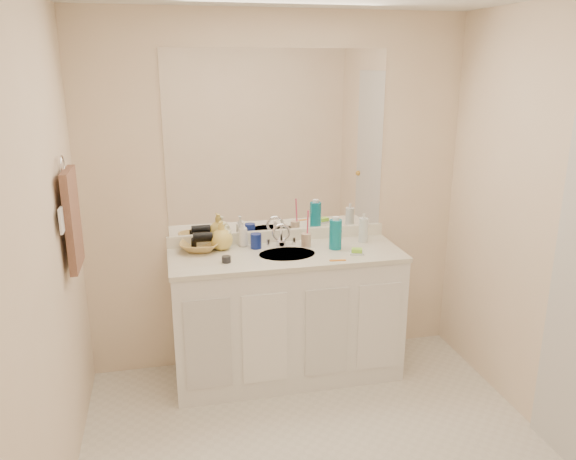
# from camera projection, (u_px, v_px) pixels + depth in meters

# --- Properties ---
(wall_back) EXTENTS (2.60, 0.02, 2.40)m
(wall_back) POSITION_uv_depth(u_px,v_px,m) (278.00, 196.00, 3.82)
(wall_back) COLOR #FBE3C4
(wall_back) RESTS_ON floor
(wall_front) EXTENTS (2.60, 0.02, 2.40)m
(wall_front) POSITION_uv_depth(u_px,v_px,m) (489.00, 427.00, 1.39)
(wall_front) COLOR #FBE3C4
(wall_front) RESTS_ON floor
(wall_left) EXTENTS (0.02, 2.60, 2.40)m
(wall_left) POSITION_uv_depth(u_px,v_px,m) (35.00, 280.00, 2.33)
(wall_left) COLOR #FBE3C4
(wall_left) RESTS_ON floor
(wall_right) EXTENTS (0.02, 2.60, 2.40)m
(wall_right) POSITION_uv_depth(u_px,v_px,m) (576.00, 239.00, 2.88)
(wall_right) COLOR #FBE3C4
(wall_right) RESTS_ON floor
(vanity_cabinet) EXTENTS (1.50, 0.55, 0.85)m
(vanity_cabinet) POSITION_uv_depth(u_px,v_px,m) (286.00, 316.00, 3.79)
(vanity_cabinet) COLOR white
(vanity_cabinet) RESTS_ON floor
(countertop) EXTENTS (1.52, 0.57, 0.03)m
(countertop) POSITION_uv_depth(u_px,v_px,m) (286.00, 255.00, 3.66)
(countertop) COLOR silver
(countertop) RESTS_ON vanity_cabinet
(backsplash) EXTENTS (1.52, 0.03, 0.08)m
(backsplash) POSITION_uv_depth(u_px,v_px,m) (278.00, 236.00, 3.89)
(backsplash) COLOR white
(backsplash) RESTS_ON countertop
(sink_basin) EXTENTS (0.37, 0.37, 0.02)m
(sink_basin) POSITION_uv_depth(u_px,v_px,m) (287.00, 256.00, 3.64)
(sink_basin) COLOR beige
(sink_basin) RESTS_ON countertop
(faucet) EXTENTS (0.02, 0.02, 0.11)m
(faucet) POSITION_uv_depth(u_px,v_px,m) (281.00, 238.00, 3.79)
(faucet) COLOR silver
(faucet) RESTS_ON countertop
(mirror) EXTENTS (1.48, 0.01, 1.20)m
(mirror) POSITION_uv_depth(u_px,v_px,m) (277.00, 143.00, 3.72)
(mirror) COLOR white
(mirror) RESTS_ON wall_back
(blue_mug) EXTENTS (0.09, 0.09, 0.10)m
(blue_mug) POSITION_uv_depth(u_px,v_px,m) (256.00, 241.00, 3.74)
(blue_mug) COLOR navy
(blue_mug) RESTS_ON countertop
(tan_cup) EXTENTS (0.08, 0.08, 0.09)m
(tan_cup) POSITION_uv_depth(u_px,v_px,m) (306.00, 240.00, 3.78)
(tan_cup) COLOR #CAAA8E
(tan_cup) RESTS_ON countertop
(toothbrush) EXTENTS (0.01, 0.04, 0.21)m
(toothbrush) POSITION_uv_depth(u_px,v_px,m) (308.00, 225.00, 3.75)
(toothbrush) COLOR #E73D69
(toothbrush) RESTS_ON tan_cup
(mouthwash_bottle) EXTENTS (0.10, 0.10, 0.20)m
(mouthwash_bottle) POSITION_uv_depth(u_px,v_px,m) (335.00, 234.00, 3.71)
(mouthwash_bottle) COLOR #0B798F
(mouthwash_bottle) RESTS_ON countertop
(clear_pump_bottle) EXTENTS (0.08, 0.08, 0.17)m
(clear_pump_bottle) POSITION_uv_depth(u_px,v_px,m) (363.00, 230.00, 3.86)
(clear_pump_bottle) COLOR silver
(clear_pump_bottle) RESTS_ON countertop
(soap_dish) EXTENTS (0.10, 0.09, 0.01)m
(soap_dish) POSITION_uv_depth(u_px,v_px,m) (357.00, 253.00, 3.64)
(soap_dish) COLOR silver
(soap_dish) RESTS_ON countertop
(green_soap) EXTENTS (0.08, 0.07, 0.02)m
(green_soap) POSITION_uv_depth(u_px,v_px,m) (357.00, 250.00, 3.63)
(green_soap) COLOR #94E437
(green_soap) RESTS_ON soap_dish
(orange_comb) EXTENTS (0.11, 0.03, 0.00)m
(orange_comb) POSITION_uv_depth(u_px,v_px,m) (338.00, 260.00, 3.51)
(orange_comb) COLOR orange
(orange_comb) RESTS_ON countertop
(dark_jar) EXTENTS (0.06, 0.06, 0.04)m
(dark_jar) POSITION_uv_depth(u_px,v_px,m) (226.00, 259.00, 3.48)
(dark_jar) COLOR black
(dark_jar) RESTS_ON countertop
(soap_bottle_white) EXTENTS (0.07, 0.07, 0.18)m
(soap_bottle_white) POSITION_uv_depth(u_px,v_px,m) (243.00, 234.00, 3.77)
(soap_bottle_white) COLOR white
(soap_bottle_white) RESTS_ON countertop
(soap_bottle_cream) EXTENTS (0.10, 0.10, 0.18)m
(soap_bottle_cream) POSITION_uv_depth(u_px,v_px,m) (225.00, 235.00, 3.73)
(soap_bottle_cream) COLOR #ECECC0
(soap_bottle_cream) RESTS_ON countertop
(soap_bottle_yellow) EXTENTS (0.19, 0.19, 0.19)m
(soap_bottle_yellow) POSITION_uv_depth(u_px,v_px,m) (222.00, 235.00, 3.71)
(soap_bottle_yellow) COLOR #E4C658
(soap_bottle_yellow) RESTS_ON countertop
(wicker_basket) EXTENTS (0.31, 0.31, 0.06)m
(wicker_basket) POSITION_uv_depth(u_px,v_px,m) (200.00, 246.00, 3.70)
(wicker_basket) COLOR #B58E49
(wicker_basket) RESTS_ON countertop
(hair_dryer) EXTENTS (0.13, 0.07, 0.06)m
(hair_dryer) POSITION_uv_depth(u_px,v_px,m) (203.00, 237.00, 3.69)
(hair_dryer) COLOR black
(hair_dryer) RESTS_ON wicker_basket
(towel_ring) EXTENTS (0.01, 0.11, 0.11)m
(towel_ring) POSITION_uv_depth(u_px,v_px,m) (62.00, 165.00, 2.96)
(towel_ring) COLOR silver
(towel_ring) RESTS_ON wall_left
(hand_towel) EXTENTS (0.04, 0.32, 0.55)m
(hand_towel) POSITION_uv_depth(u_px,v_px,m) (73.00, 219.00, 3.05)
(hand_towel) COLOR brown
(hand_towel) RESTS_ON towel_ring
(switch_plate) EXTENTS (0.01, 0.08, 0.13)m
(switch_plate) POSITION_uv_depth(u_px,v_px,m) (61.00, 221.00, 2.85)
(switch_plate) COLOR white
(switch_plate) RESTS_ON wall_left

